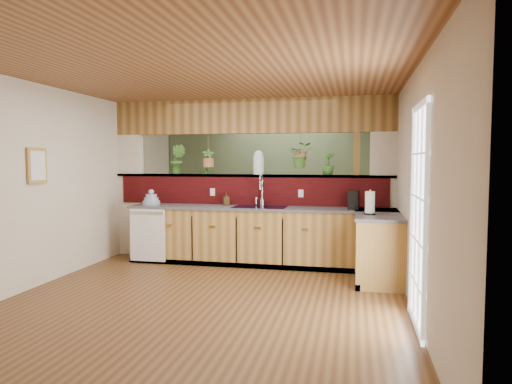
% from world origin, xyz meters
% --- Properties ---
extents(ground, '(4.60, 7.00, 0.01)m').
position_xyz_m(ground, '(0.00, 0.00, 0.00)').
color(ground, brown).
rests_on(ground, ground).
extents(ceiling, '(4.60, 7.00, 0.01)m').
position_xyz_m(ceiling, '(0.00, 0.00, 2.60)').
color(ceiling, brown).
rests_on(ceiling, ground).
extents(wall_back, '(4.60, 0.02, 2.60)m').
position_xyz_m(wall_back, '(0.00, 3.50, 1.30)').
color(wall_back, beige).
rests_on(wall_back, ground).
extents(wall_front, '(4.60, 0.02, 2.60)m').
position_xyz_m(wall_front, '(0.00, -3.50, 1.30)').
color(wall_front, beige).
rests_on(wall_front, ground).
extents(wall_left, '(0.02, 7.00, 2.60)m').
position_xyz_m(wall_left, '(-2.30, 0.00, 1.30)').
color(wall_left, beige).
rests_on(wall_left, ground).
extents(wall_right, '(0.02, 7.00, 2.60)m').
position_xyz_m(wall_right, '(2.30, 0.00, 1.30)').
color(wall_right, beige).
rests_on(wall_right, ground).
extents(pass_through_partition, '(4.60, 0.21, 2.60)m').
position_xyz_m(pass_through_partition, '(0.03, 1.35, 1.19)').
color(pass_through_partition, beige).
rests_on(pass_through_partition, ground).
extents(pass_through_ledge, '(4.60, 0.21, 0.04)m').
position_xyz_m(pass_through_ledge, '(0.00, 1.35, 1.37)').
color(pass_through_ledge, brown).
rests_on(pass_through_ledge, ground).
extents(header_beam, '(4.60, 0.15, 0.55)m').
position_xyz_m(header_beam, '(0.00, 1.35, 2.33)').
color(header_beam, brown).
rests_on(header_beam, ground).
extents(sage_backwall, '(4.55, 0.02, 2.55)m').
position_xyz_m(sage_backwall, '(0.00, 3.48, 1.30)').
color(sage_backwall, '#556847').
rests_on(sage_backwall, ground).
extents(countertop, '(4.14, 1.52, 0.90)m').
position_xyz_m(countertop, '(0.84, 0.87, 0.45)').
color(countertop, olive).
rests_on(countertop, ground).
extents(dishwasher, '(0.58, 0.03, 0.82)m').
position_xyz_m(dishwasher, '(-1.48, 0.66, 0.46)').
color(dishwasher, white).
rests_on(dishwasher, ground).
extents(navy_sink, '(0.82, 0.50, 0.18)m').
position_xyz_m(navy_sink, '(0.25, 0.98, 0.82)').
color(navy_sink, black).
rests_on(navy_sink, countertop).
extents(french_door, '(0.06, 1.02, 2.16)m').
position_xyz_m(french_door, '(2.27, -1.30, 1.05)').
color(french_door, white).
rests_on(french_door, ground).
extents(framed_print, '(0.04, 0.35, 0.45)m').
position_xyz_m(framed_print, '(-2.27, -0.80, 1.55)').
color(framed_print, olive).
rests_on(framed_print, wall_left).
extents(faucet, '(0.22, 0.23, 0.52)m').
position_xyz_m(faucet, '(0.24, 1.13, 1.18)').
color(faucet, '#B7B7B2').
rests_on(faucet, countertop).
extents(dish_stack, '(0.28, 0.28, 0.25)m').
position_xyz_m(dish_stack, '(-1.56, 0.99, 0.98)').
color(dish_stack, '#91A4BB').
rests_on(dish_stack, countertop).
extents(soap_dispenser, '(0.12, 0.13, 0.21)m').
position_xyz_m(soap_dispenser, '(-0.33, 1.12, 1.00)').
color(soap_dispenser, '#3B2615').
rests_on(soap_dispenser, countertop).
extents(coffee_maker, '(0.15, 0.25, 0.27)m').
position_xyz_m(coffee_maker, '(1.67, 0.95, 1.03)').
color(coffee_maker, black).
rests_on(coffee_maker, countertop).
extents(paper_towel, '(0.15, 0.15, 0.33)m').
position_xyz_m(paper_towel, '(1.87, 0.32, 1.05)').
color(paper_towel, black).
rests_on(paper_towel, countertop).
extents(glass_jar, '(0.17, 0.17, 0.39)m').
position_xyz_m(glass_jar, '(0.15, 1.35, 1.58)').
color(glass_jar, silver).
rests_on(glass_jar, pass_through_ledge).
extents(ledge_plant_left, '(0.27, 0.22, 0.49)m').
position_xyz_m(ledge_plant_left, '(-1.24, 1.35, 1.63)').
color(ledge_plant_left, '#336422').
rests_on(ledge_plant_left, pass_through_ledge).
extents(ledge_plant_right, '(0.26, 0.26, 0.36)m').
position_xyz_m(ledge_plant_right, '(1.26, 1.35, 1.57)').
color(ledge_plant_right, '#336422').
rests_on(ledge_plant_right, pass_through_ledge).
extents(hanging_plant_a, '(0.23, 0.19, 0.54)m').
position_xyz_m(hanging_plant_a, '(-0.70, 1.35, 1.74)').
color(hanging_plant_a, brown).
rests_on(hanging_plant_a, header_beam).
extents(hanging_plant_b, '(0.41, 0.37, 0.50)m').
position_xyz_m(hanging_plant_b, '(0.83, 1.35, 1.87)').
color(hanging_plant_b, brown).
rests_on(hanging_plant_b, header_beam).
extents(shelving_console, '(1.43, 0.55, 0.93)m').
position_xyz_m(shelving_console, '(-0.74, 3.25, 0.50)').
color(shelving_console, black).
rests_on(shelving_console, ground).
extents(shelf_plant_a, '(0.26, 0.21, 0.44)m').
position_xyz_m(shelf_plant_a, '(-1.39, 3.25, 1.18)').
color(shelf_plant_a, '#336422').
rests_on(shelf_plant_a, shelving_console).
extents(shelf_plant_b, '(0.32, 0.32, 0.53)m').
position_xyz_m(shelf_plant_b, '(-0.27, 3.25, 1.23)').
color(shelf_plant_b, '#336422').
rests_on(shelf_plant_b, shelving_console).
extents(floor_plant, '(0.69, 0.60, 0.76)m').
position_xyz_m(floor_plant, '(0.90, 2.74, 0.38)').
color(floor_plant, '#336422').
rests_on(floor_plant, ground).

